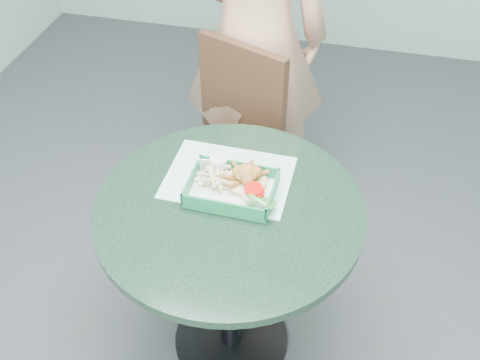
% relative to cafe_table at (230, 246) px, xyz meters
% --- Properties ---
extents(floor, '(4.00, 5.00, 0.02)m').
position_rel_cafe_table_xyz_m(floor, '(0.00, 0.00, -0.58)').
color(floor, '#303335').
rests_on(floor, ground).
extents(cafe_table, '(0.85, 0.85, 0.75)m').
position_rel_cafe_table_xyz_m(cafe_table, '(0.00, 0.00, 0.00)').
color(cafe_table, black).
rests_on(cafe_table, floor).
extents(dining_chair, '(0.41, 0.41, 0.93)m').
position_rel_cafe_table_xyz_m(dining_chair, '(-0.13, 0.61, -0.05)').
color(dining_chair, '#2E2014').
rests_on(dining_chair, floor).
extents(diner_person, '(0.79, 0.59, 2.00)m').
position_rel_cafe_table_xyz_m(diner_person, '(-0.12, 0.88, 0.42)').
color(diner_person, '#E9A585').
rests_on(diner_person, floor).
extents(placemat, '(0.41, 0.31, 0.00)m').
position_rel_cafe_table_xyz_m(placemat, '(-0.03, 0.13, 0.17)').
color(placemat, '#B4F1E2').
rests_on(placemat, cafe_table).
extents(food_basket, '(0.27, 0.20, 0.05)m').
position_rel_cafe_table_xyz_m(food_basket, '(-0.00, 0.05, 0.19)').
color(food_basket, '#197E48').
rests_on(food_basket, placemat).
extents(crab_sandwich, '(0.13, 0.13, 0.08)m').
position_rel_cafe_table_xyz_m(crab_sandwich, '(0.03, 0.09, 0.22)').
color(crab_sandwich, '#DDBB73').
rests_on(crab_sandwich, food_basket).
extents(fries_pile, '(0.10, 0.11, 0.04)m').
position_rel_cafe_table_xyz_m(fries_pile, '(-0.07, 0.09, 0.21)').
color(fries_pile, beige).
rests_on(fries_pile, food_basket).
extents(sauce_ramekin, '(0.06, 0.06, 0.03)m').
position_rel_cafe_table_xyz_m(sauce_ramekin, '(-0.07, 0.14, 0.22)').
color(sauce_ramekin, white).
rests_on(sauce_ramekin, food_basket).
extents(garnish_cup, '(0.10, 0.10, 0.04)m').
position_rel_cafe_table_xyz_m(garnish_cup, '(0.08, 0.03, 0.21)').
color(garnish_cup, silver).
rests_on(garnish_cup, food_basket).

